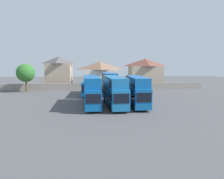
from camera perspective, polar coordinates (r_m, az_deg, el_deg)
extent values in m
plane|color=#4C4C4F|center=(52.36, -1.59, -0.65)|extent=(140.00, 140.00, 0.00)
cube|color=gray|center=(57.29, -1.95, 0.90)|extent=(56.00, 0.50, 1.80)
cube|color=#0D559E|center=(34.24, -5.70, -1.60)|extent=(2.93, 11.67, 2.95)
cube|color=black|center=(28.46, -5.21, -2.60)|extent=(2.12, 0.17, 1.33)
cube|color=black|center=(34.19, -5.71, -1.01)|extent=(2.92, 10.74, 0.93)
cube|color=#0D559E|center=(34.27, -5.77, 2.27)|extent=(2.85, 11.09, 1.63)
cube|color=black|center=(34.27, -5.77, 2.27)|extent=(2.91, 10.51, 1.14)
cylinder|color=black|center=(31.01, -3.33, -4.88)|extent=(0.35, 1.11, 1.10)
cylinder|color=black|center=(30.91, -7.45, -4.96)|extent=(0.35, 1.11, 1.10)
cylinder|color=black|center=(38.04, -4.24, -2.69)|extent=(0.35, 1.11, 1.10)
cylinder|color=black|center=(37.96, -7.59, -2.75)|extent=(0.35, 1.11, 1.10)
cube|color=#18649F|center=(34.15, 0.68, -1.54)|extent=(3.21, 11.87, 3.01)
cube|color=black|center=(28.37, 2.64, -2.54)|extent=(2.24, 0.21, 1.35)
cube|color=black|center=(34.10, 0.68, -0.94)|extent=(3.20, 10.93, 0.95)
cube|color=#18649F|center=(34.18, 0.60, 2.30)|extent=(3.13, 11.28, 1.53)
cube|color=black|center=(34.18, 0.60, 2.30)|extent=(3.18, 10.70, 1.07)
cylinder|color=black|center=(31.09, 3.92, -4.85)|extent=(0.36, 1.12, 1.10)
cylinder|color=black|center=(30.66, -0.37, -5.00)|extent=(0.36, 1.12, 1.10)
cylinder|color=black|center=(38.10, 1.51, -2.66)|extent=(0.36, 1.12, 1.10)
cylinder|color=black|center=(37.75, -1.99, -2.75)|extent=(0.36, 1.12, 1.10)
cube|color=#125BA1|center=(34.90, 6.92, -1.40)|extent=(2.83, 11.08, 3.02)
cube|color=black|center=(29.50, 8.87, -2.24)|extent=(2.15, 0.16, 1.36)
cube|color=black|center=(34.85, 6.93, -0.81)|extent=(2.84, 10.20, 0.95)
cube|color=#125BA1|center=(34.92, 6.90, 2.34)|extent=(2.76, 10.53, 1.50)
cube|color=black|center=(34.92, 6.90, 2.34)|extent=(2.83, 9.98, 1.05)
cylinder|color=black|center=(32.07, 9.98, -4.58)|extent=(0.34, 1.11, 1.10)
cylinder|color=black|center=(31.62, 6.00, -4.67)|extent=(0.34, 1.11, 1.10)
cylinder|color=black|center=(38.62, 7.62, -2.59)|extent=(0.34, 1.11, 1.10)
cylinder|color=black|center=(38.25, 4.31, -2.64)|extent=(0.34, 1.11, 1.10)
cube|color=#0B5CA5|center=(47.25, -6.52, 0.71)|extent=(2.72, 11.73, 2.92)
cube|color=black|center=(41.39, -6.79, 0.32)|extent=(2.22, 0.12, 1.32)
cube|color=black|center=(47.22, -6.52, 1.13)|extent=(2.74, 10.80, 0.92)
cylinder|color=black|center=(43.79, -5.13, -1.43)|extent=(0.32, 1.10, 1.10)
cylinder|color=black|center=(43.88, -8.17, -1.46)|extent=(0.32, 1.10, 1.10)
cylinder|color=black|center=(50.97, -5.06, -0.26)|extent=(0.32, 1.10, 1.10)
cylinder|color=black|center=(51.05, -7.66, -0.28)|extent=(0.32, 1.10, 1.10)
cube|color=#195DA1|center=(47.61, -0.73, 0.84)|extent=(3.15, 10.37, 2.98)
cube|color=black|center=(42.51, 0.22, 0.59)|extent=(2.29, 0.20, 1.34)
cube|color=black|center=(47.57, -0.73, 1.26)|extent=(3.14, 9.55, 0.94)
cube|color=#195DA1|center=(47.67, -0.78, 3.65)|extent=(3.07, 9.86, 1.67)
cube|color=black|center=(47.67, -0.78, 3.65)|extent=(3.13, 9.35, 1.17)
cylinder|color=black|center=(44.84, 1.35, -1.21)|extent=(0.36, 1.11, 1.10)
cylinder|color=black|center=(44.49, -1.69, -1.28)|extent=(0.36, 1.11, 1.10)
cylinder|color=black|center=(51.05, 0.11, -0.22)|extent=(0.36, 1.11, 1.10)
cylinder|color=black|center=(50.75, -2.56, -0.27)|extent=(0.36, 1.11, 1.10)
cube|color=#135A96|center=(47.75, 3.78, 0.84)|extent=(2.64, 10.92, 2.99)
cube|color=black|center=(42.34, 4.90, 0.55)|extent=(2.23, 0.10, 1.34)
cube|color=black|center=(47.71, 3.78, 1.27)|extent=(2.68, 10.05, 0.94)
cylinder|color=black|center=(44.80, 5.89, -1.26)|extent=(0.31, 1.10, 1.10)
cylinder|color=black|center=(44.42, 2.94, -1.30)|extent=(0.31, 1.10, 1.10)
cylinder|color=black|center=(51.39, 4.48, -0.19)|extent=(0.31, 1.10, 1.10)
cylinder|color=black|center=(51.06, 1.89, -0.22)|extent=(0.31, 1.10, 1.10)
cube|color=tan|center=(64.12, -14.38, 3.78)|extent=(7.10, 7.63, 7.26)
pyramid|color=#514C4C|center=(64.06, -14.51, 7.97)|extent=(7.45, 8.01, 2.12)
cube|color=silver|center=(62.92, -3.26, 3.10)|extent=(9.96, 7.21, 5.45)
pyramid|color=brown|center=(62.78, -3.29, 6.66)|extent=(10.46, 7.57, 2.36)
cube|color=tan|center=(65.81, 9.15, 3.63)|extent=(9.61, 7.71, 6.45)
pyramid|color=brown|center=(65.71, 9.22, 7.44)|extent=(10.09, 8.10, 2.32)
cylinder|color=brown|center=(56.64, -22.70, 1.02)|extent=(0.42, 0.42, 3.21)
sphere|color=#2D6B28|center=(56.43, -22.85, 4.27)|extent=(4.58, 4.58, 4.58)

